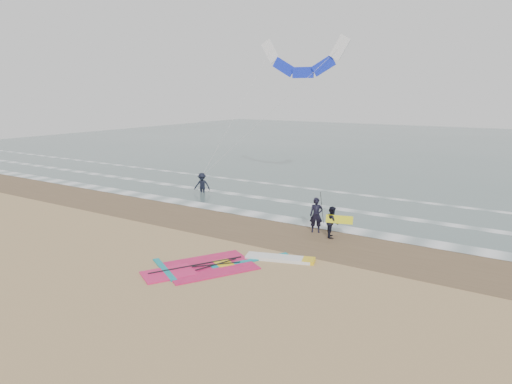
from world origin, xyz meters
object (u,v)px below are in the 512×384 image
Objects in this scene: person_wading at (202,180)px; surf_kite at (303,61)px; person_walking at (332,222)px; person_standing at (316,215)px; windsurf_rig at (228,264)px.

surf_kite is (5.42, 4.64, 8.18)m from person_wading.
person_walking is 13.91m from surf_kite.
person_walking is 12.66m from person_wading.
person_walking is (1.01, -0.30, -0.13)m from person_standing.
person_walking is at bearing -54.93° from surf_kite.
person_standing reaches higher than person_walking.
windsurf_rig is at bearing -68.29° from person_wading.
person_wading is 0.19× the size of surf_kite.
person_standing is 11.61m from person_wading.
surf_kite is (-5.41, 8.84, 8.17)m from person_standing.
person_wading is at bearing 44.89° from person_walking.
windsurf_rig is 6.25m from person_standing.
person_standing is at bearing -58.52° from surf_kite.
person_walking is at bearing 70.03° from windsurf_rig.
surf_kite is at bearing 10.78° from person_walking.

